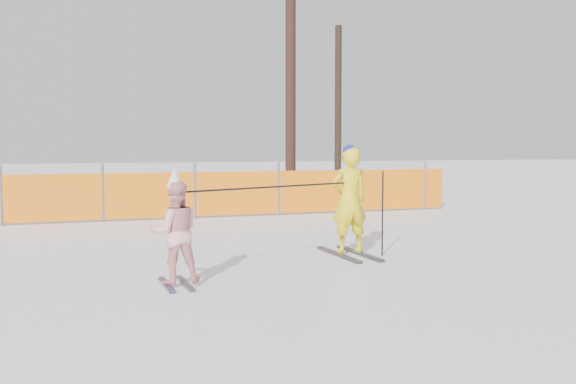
% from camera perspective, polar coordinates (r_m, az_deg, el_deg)
% --- Properties ---
extents(ground, '(120.00, 120.00, 0.00)m').
position_cam_1_polar(ground, '(8.37, 1.18, -7.07)').
color(ground, white).
rests_on(ground, ground).
extents(adult, '(0.58, 1.44, 1.65)m').
position_cam_1_polar(adult, '(9.54, 5.46, -0.77)').
color(adult, black).
rests_on(adult, ground).
extents(child, '(0.59, 0.85, 1.38)m').
position_cam_1_polar(child, '(7.55, -10.00, -3.47)').
color(child, black).
rests_on(child, ground).
extents(ski_poles, '(3.15, 1.13, 1.26)m').
position_cam_1_polar(ski_poles, '(8.76, 1.93, -0.35)').
color(ski_poles, black).
rests_on(ski_poles, ground).
extents(safety_fence, '(16.53, 0.06, 1.25)m').
position_cam_1_polar(safety_fence, '(14.34, -15.22, -0.34)').
color(safety_fence, '#595960').
rests_on(safety_fence, ground).
extents(tree_trunks, '(2.14, 0.95, 6.56)m').
position_cam_1_polar(tree_trunks, '(19.77, 1.50, 8.39)').
color(tree_trunks, black).
rests_on(tree_trunks, ground).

